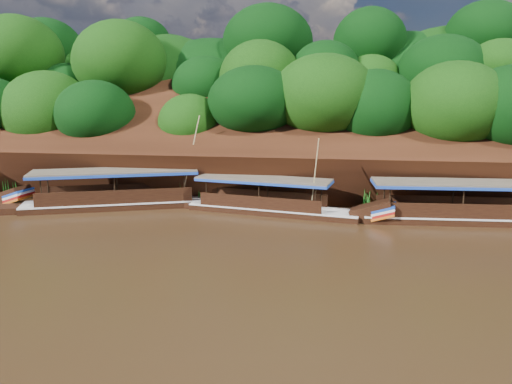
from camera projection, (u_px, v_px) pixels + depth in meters
The scene contains 6 objects.
ground at pixel (267, 248), 26.78m from camera, with size 160.00×160.00×0.00m, color black.
riverbank at pixel (296, 156), 48.39m from camera, with size 120.00×30.06×19.40m.
boat_0 at pixel (484, 214), 31.61m from camera, with size 16.19×3.28×7.18m.
boat_1 at pixel (284, 206), 33.74m from camera, with size 14.00×4.46×5.75m.
boat_2 at pixel (142, 198), 35.88m from camera, with size 17.01×7.91×6.97m.
reeds at pixel (234, 192), 36.49m from camera, with size 47.56×2.21×2.18m.
Camera 1 is at (3.13, -25.39, 8.50)m, focal length 35.00 mm.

